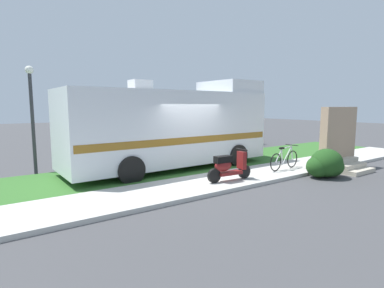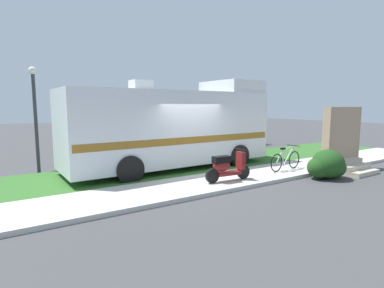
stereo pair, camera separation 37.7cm
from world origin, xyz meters
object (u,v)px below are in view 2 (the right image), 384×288
(scooter, at_px, (227,167))
(street_lamp_post, at_px, (35,108))
(motorhome_rv, at_px, (173,127))
(bottle_green, at_px, (339,159))
(bicycle, at_px, (286,160))
(pickup_truck_near, at_px, (226,131))

(scooter, bearing_deg, street_lamp_post, 132.72)
(motorhome_rv, bearing_deg, bottle_green, -26.27)
(motorhome_rv, height_order, street_lamp_post, street_lamp_post)
(street_lamp_post, bearing_deg, bicycle, -33.43)
(pickup_truck_near, height_order, street_lamp_post, street_lamp_post)
(street_lamp_post, bearing_deg, bottle_green, -25.68)
(pickup_truck_near, relative_size, bottle_green, 19.04)
(pickup_truck_near, bearing_deg, motorhome_rv, -144.71)
(bottle_green, height_order, street_lamp_post, street_lamp_post)
(motorhome_rv, height_order, pickup_truck_near, motorhome_rv)
(bicycle, relative_size, pickup_truck_near, 0.33)
(scooter, height_order, street_lamp_post, street_lamp_post)
(street_lamp_post, bearing_deg, motorhome_rv, -24.85)
(scooter, relative_size, bicycle, 0.95)
(bicycle, distance_m, pickup_truck_near, 7.95)
(pickup_truck_near, xyz_separation_m, bottle_green, (-0.03, -7.44, -0.69))
(scooter, relative_size, pickup_truck_near, 0.32)
(motorhome_rv, bearing_deg, street_lamp_post, 155.15)
(street_lamp_post, bearing_deg, pickup_truck_near, 12.22)
(motorhome_rv, relative_size, scooter, 4.94)
(motorhome_rv, xyz_separation_m, bicycle, (3.04, -2.89, -1.16))
(bottle_green, relative_size, street_lamp_post, 0.07)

